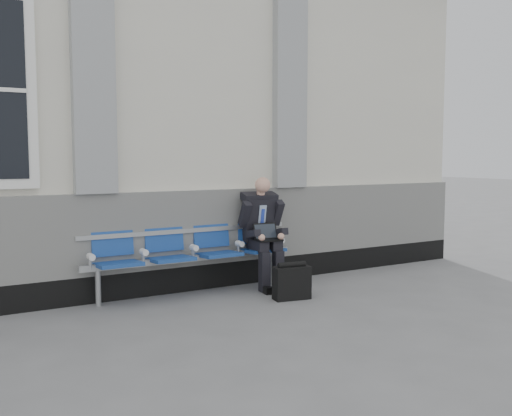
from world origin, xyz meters
TOP-DOWN VIEW (x-y plane):
  - bench at (2.66, 1.32)m, footprint 2.60×0.47m
  - businessman at (3.55, 1.20)m, footprint 0.55×0.74m
  - briefcase at (3.51, 0.50)m, footprint 0.44×0.24m

SIDE VIEW (x-z plane):
  - briefcase at x=3.51m, z-range -0.02..0.41m
  - bench at x=2.66m, z-range 0.10..1.01m
  - businessman at x=3.55m, z-range 0.06..1.41m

